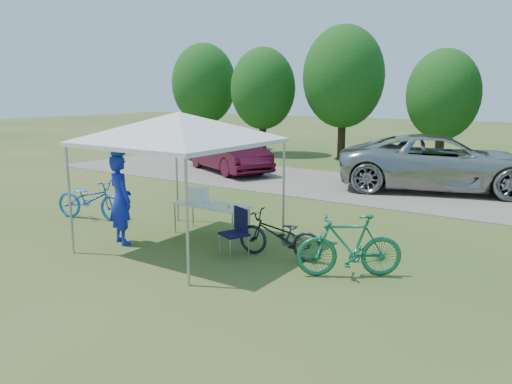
{
  "coord_description": "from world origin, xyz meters",
  "views": [
    {
      "loc": [
        6.7,
        -7.26,
        3.12
      ],
      "look_at": [
        0.47,
        2.0,
        0.86
      ],
      "focal_mm": 35.0,
      "sensor_mm": 36.0,
      "label": 1
    }
  ],
  "objects_px": {
    "folding_chair": "(237,228)",
    "minivan": "(441,163)",
    "cooler": "(197,195)",
    "bike_blue": "(90,199)",
    "sedan": "(228,152)",
    "bike_dark": "(279,235)",
    "bike_green": "(349,246)",
    "cyclist": "(121,200)",
    "folding_table": "(211,206)"
  },
  "relations": [
    {
      "from": "folding_table",
      "to": "bike_blue",
      "type": "bearing_deg",
      "value": -170.41
    },
    {
      "from": "cyclist",
      "to": "bike_blue",
      "type": "bearing_deg",
      "value": -4.44
    },
    {
      "from": "bike_dark",
      "to": "folding_chair",
      "type": "bearing_deg",
      "value": -79.17
    },
    {
      "from": "cyclist",
      "to": "minivan",
      "type": "relative_size",
      "value": 0.29
    },
    {
      "from": "cooler",
      "to": "bike_green",
      "type": "height_order",
      "value": "bike_green"
    },
    {
      "from": "cyclist",
      "to": "sedan",
      "type": "xyz_separation_m",
      "value": [
        -3.9,
        8.79,
        -0.15
      ]
    },
    {
      "from": "sedan",
      "to": "bike_blue",
      "type": "bearing_deg",
      "value": -141.83
    },
    {
      "from": "minivan",
      "to": "bike_blue",
      "type": "bearing_deg",
      "value": 125.77
    },
    {
      "from": "cooler",
      "to": "bike_green",
      "type": "distance_m",
      "value": 3.98
    },
    {
      "from": "folding_table",
      "to": "bike_dark",
      "type": "bearing_deg",
      "value": -13.37
    },
    {
      "from": "minivan",
      "to": "folding_table",
      "type": "bearing_deg",
      "value": 142.09
    },
    {
      "from": "cyclist",
      "to": "bike_dark",
      "type": "bearing_deg",
      "value": -143.49
    },
    {
      "from": "cyclist",
      "to": "cooler",
      "type": "bearing_deg",
      "value": -98.17
    },
    {
      "from": "bike_blue",
      "to": "sedan",
      "type": "bearing_deg",
      "value": -3.12
    },
    {
      "from": "bike_dark",
      "to": "sedan",
      "type": "relative_size",
      "value": 0.37
    },
    {
      "from": "folding_table",
      "to": "bike_blue",
      "type": "xyz_separation_m",
      "value": [
        -3.37,
        -0.57,
        -0.16
      ]
    },
    {
      "from": "cooler",
      "to": "folding_chair",
      "type": "bearing_deg",
      "value": -24.62
    },
    {
      "from": "minivan",
      "to": "bike_green",
      "type": "bearing_deg",
      "value": 166.07
    },
    {
      "from": "cooler",
      "to": "bike_green",
      "type": "xyz_separation_m",
      "value": [
        3.92,
        -0.64,
        -0.32
      ]
    },
    {
      "from": "cooler",
      "to": "minivan",
      "type": "xyz_separation_m",
      "value": [
        3.25,
        8.03,
        0.04
      ]
    },
    {
      "from": "cooler",
      "to": "sedan",
      "type": "relative_size",
      "value": 0.1
    },
    {
      "from": "cyclist",
      "to": "bike_dark",
      "type": "height_order",
      "value": "cyclist"
    },
    {
      "from": "bike_green",
      "to": "minivan",
      "type": "relative_size",
      "value": 0.28
    },
    {
      "from": "folding_table",
      "to": "minivan",
      "type": "bearing_deg",
      "value": 70.41
    },
    {
      "from": "folding_chair",
      "to": "minivan",
      "type": "xyz_separation_m",
      "value": [
        1.61,
        8.79,
        0.36
      ]
    },
    {
      "from": "sedan",
      "to": "bike_green",
      "type": "bearing_deg",
      "value": -106.64
    },
    {
      "from": "cooler",
      "to": "cyclist",
      "type": "xyz_separation_m",
      "value": [
        -0.77,
        -1.51,
        0.07
      ]
    },
    {
      "from": "folding_table",
      "to": "minivan",
      "type": "height_order",
      "value": "minivan"
    },
    {
      "from": "cooler",
      "to": "cyclist",
      "type": "distance_m",
      "value": 1.7
    },
    {
      "from": "sedan",
      "to": "cyclist",
      "type": "bearing_deg",
      "value": -130.03
    },
    {
      "from": "folding_table",
      "to": "sedan",
      "type": "distance_m",
      "value": 8.86
    },
    {
      "from": "folding_chair",
      "to": "bike_green",
      "type": "height_order",
      "value": "bike_green"
    },
    {
      "from": "cooler",
      "to": "sedan",
      "type": "xyz_separation_m",
      "value": [
        -4.67,
        7.28,
        -0.08
      ]
    },
    {
      "from": "folding_chair",
      "to": "bike_blue",
      "type": "distance_m",
      "value": 4.63
    },
    {
      "from": "bike_blue",
      "to": "cooler",
      "type": "bearing_deg",
      "value": -94.45
    },
    {
      "from": "cooler",
      "to": "bike_dark",
      "type": "xyz_separation_m",
      "value": [
        2.43,
        -0.49,
        -0.41
      ]
    },
    {
      "from": "folding_table",
      "to": "cyclist",
      "type": "relative_size",
      "value": 0.91
    },
    {
      "from": "cooler",
      "to": "bike_blue",
      "type": "bearing_deg",
      "value": -169.18
    },
    {
      "from": "bike_green",
      "to": "sedan",
      "type": "xyz_separation_m",
      "value": [
        -8.59,
        7.91,
        0.24
      ]
    },
    {
      "from": "minivan",
      "to": "bike_dark",
      "type": "bearing_deg",
      "value": 156.2
    },
    {
      "from": "cyclist",
      "to": "bike_blue",
      "type": "relative_size",
      "value": 0.98
    },
    {
      "from": "folding_chair",
      "to": "sedan",
      "type": "bearing_deg",
      "value": 151.44
    },
    {
      "from": "folding_chair",
      "to": "bike_blue",
      "type": "height_order",
      "value": "bike_blue"
    },
    {
      "from": "bike_dark",
      "to": "minivan",
      "type": "bearing_deg",
      "value": 166.54
    },
    {
      "from": "cooler",
      "to": "bike_blue",
      "type": "relative_size",
      "value": 0.23
    },
    {
      "from": "bike_green",
      "to": "minivan",
      "type": "distance_m",
      "value": 8.7
    },
    {
      "from": "bike_blue",
      "to": "bike_green",
      "type": "xyz_separation_m",
      "value": [
        6.9,
        -0.07,
        0.04
      ]
    },
    {
      "from": "folding_table",
      "to": "cyclist",
      "type": "height_order",
      "value": "cyclist"
    },
    {
      "from": "folding_chair",
      "to": "minivan",
      "type": "distance_m",
      "value": 8.94
    },
    {
      "from": "minivan",
      "to": "sedan",
      "type": "relative_size",
      "value": 1.37
    }
  ]
}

